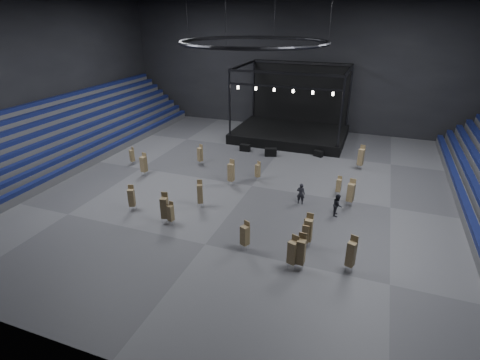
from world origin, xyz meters
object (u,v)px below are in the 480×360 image
(chair_stack_5, at_px, (339,185))
(chair_stack_6, at_px, (361,157))
(chair_stack_0, at_px, (301,251))
(chair_stack_1, at_px, (165,207))
(chair_stack_7, at_px, (200,193))
(chair_stack_9, at_px, (131,197))
(chair_stack_12, at_px, (132,155))
(chair_stack_13, at_px, (293,252))
(flight_case_mid, at_px, (271,152))
(chair_stack_11, at_px, (245,235))
(chair_stack_16, at_px, (306,233))
(man_center, at_px, (301,194))
(stage, at_px, (292,126))
(chair_stack_4, at_px, (231,172))
(crew_member, at_px, (338,205))
(chair_stack_3, at_px, (200,154))
(flight_case_right, at_px, (318,154))
(chair_stack_14, at_px, (258,170))
(chair_stack_15, at_px, (144,164))
(chair_stack_10, at_px, (308,229))
(chair_stack_2, at_px, (351,192))
(chair_stack_8, at_px, (351,253))
(chair_stack_17, at_px, (171,213))

(chair_stack_5, relative_size, chair_stack_6, 0.70)
(chair_stack_0, distance_m, chair_stack_1, 11.38)
(chair_stack_7, bearing_deg, chair_stack_9, -175.84)
(chair_stack_12, height_order, chair_stack_13, chair_stack_13)
(flight_case_mid, distance_m, chair_stack_12, 15.49)
(chair_stack_5, xyz_separation_m, chair_stack_9, (-15.88, -8.88, 0.22))
(chair_stack_11, distance_m, chair_stack_12, 20.03)
(chair_stack_16, xyz_separation_m, man_center, (-1.66, 6.26, -0.17))
(stage, bearing_deg, chair_stack_6, -41.29)
(chair_stack_0, xyz_separation_m, chair_stack_1, (-11.19, 2.07, -0.00))
(chair_stack_4, relative_size, crew_member, 1.39)
(chair_stack_3, xyz_separation_m, chair_stack_9, (-0.85, -11.29, 0.02))
(flight_case_right, distance_m, chair_stack_11, 20.31)
(flight_case_right, bearing_deg, chair_stack_14, -117.80)
(chair_stack_6, relative_size, chair_stack_15, 1.09)
(stage, distance_m, flight_case_mid, 7.84)
(chair_stack_5, height_order, chair_stack_11, chair_stack_11)
(chair_stack_7, bearing_deg, stage, 60.58)
(chair_stack_0, relative_size, chair_stack_11, 1.18)
(stage, xyz_separation_m, chair_stack_4, (-1.96, -16.66, -0.11))
(chair_stack_5, xyz_separation_m, chair_stack_10, (-1.06, -8.99, 0.35))
(chair_stack_2, distance_m, crew_member, 2.25)
(chair_stack_7, relative_size, man_center, 1.28)
(chair_stack_7, xyz_separation_m, chair_stack_13, (9.28, -5.56, 0.03))
(stage, xyz_separation_m, chair_stack_8, (9.99, -26.18, -0.12))
(chair_stack_2, bearing_deg, chair_stack_5, 136.70)
(chair_stack_16, bearing_deg, chair_stack_15, 161.64)
(chair_stack_13, bearing_deg, chair_stack_1, -172.28)
(chair_stack_5, bearing_deg, chair_stack_3, 177.39)
(chair_stack_7, bearing_deg, chair_stack_2, -0.79)
(chair_stack_1, bearing_deg, chair_stack_15, 121.67)
(stage, relative_size, crew_member, 7.55)
(flight_case_right, height_order, chair_stack_4, chair_stack_4)
(chair_stack_2, height_order, chair_stack_13, chair_stack_2)
(flight_case_right, distance_m, chair_stack_16, 18.52)
(chair_stack_9, xyz_separation_m, chair_stack_17, (4.23, -0.92, -0.16))
(chair_stack_5, height_order, chair_stack_6, chair_stack_6)
(man_center, bearing_deg, chair_stack_14, -36.48)
(flight_case_mid, bearing_deg, chair_stack_14, -84.58)
(chair_stack_17, bearing_deg, chair_stack_15, 145.62)
(chair_stack_13, bearing_deg, chair_stack_8, 35.89)
(chair_stack_0, xyz_separation_m, man_center, (-1.85, 8.90, -0.40))
(chair_stack_6, distance_m, chair_stack_17, 21.34)
(chair_stack_12, xyz_separation_m, chair_stack_17, (10.31, -9.62, 0.01))
(chair_stack_1, bearing_deg, chair_stack_9, 156.08)
(stage, height_order, chair_stack_14, stage)
(chair_stack_12, height_order, chair_stack_15, chair_stack_15)
(chair_stack_2, xyz_separation_m, chair_stack_10, (-2.24, -7.26, 0.03))
(chair_stack_3, xyz_separation_m, chair_stack_17, (3.38, -12.22, -0.14))
(flight_case_right, height_order, chair_stack_6, chair_stack_6)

